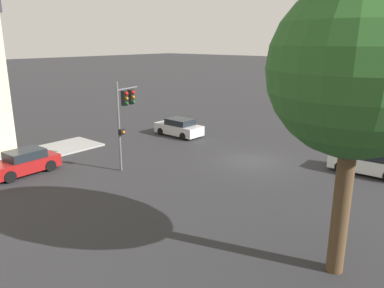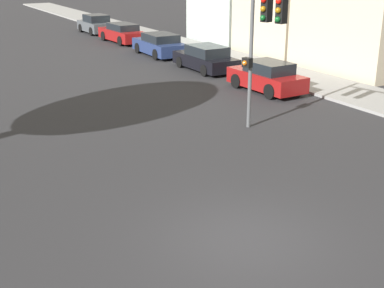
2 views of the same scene
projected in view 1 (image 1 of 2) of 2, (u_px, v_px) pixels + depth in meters
ground_plane at (250, 161)px, 25.14m from camera, size 300.00×300.00×0.00m
street_tree at (357, 71)px, 11.35m from camera, size 5.51×5.51×9.73m
traffic_signal at (125, 109)px, 22.74m from camera, size 0.86×2.07×5.48m
crossing_car_0 at (369, 162)px, 22.54m from camera, size 4.43×1.98×1.53m
crossing_car_1 at (179, 127)px, 31.64m from camera, size 4.23×2.00×1.45m
parked_car_0 at (24, 163)px, 22.57m from camera, size 1.93×4.13×1.45m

